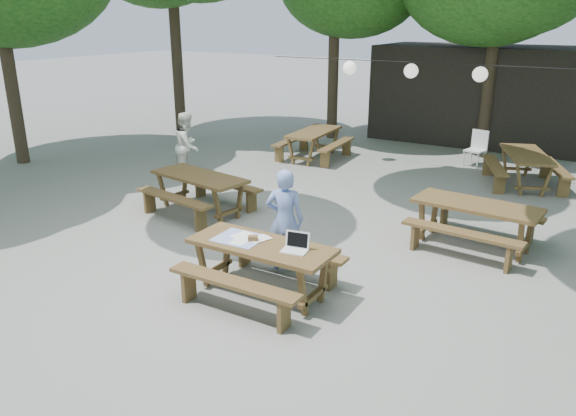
{
  "coord_description": "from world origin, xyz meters",
  "views": [
    {
      "loc": [
        4.3,
        -7.2,
        3.66
      ],
      "look_at": [
        0.41,
        -0.71,
        1.05
      ],
      "focal_mm": 35.0,
      "sensor_mm": 36.0,
      "label": 1
    }
  ],
  "objects_px": {
    "main_picnic_table": "(262,268)",
    "picnic_table_nw": "(200,193)",
    "plastic_chair": "(475,156)",
    "woman": "(285,220)",
    "second_person": "(188,146)"
  },
  "relations": [
    {
      "from": "main_picnic_table",
      "to": "second_person",
      "type": "height_order",
      "value": "second_person"
    },
    {
      "from": "main_picnic_table",
      "to": "picnic_table_nw",
      "type": "xyz_separation_m",
      "value": [
        -2.91,
        2.23,
        0.0
      ]
    },
    {
      "from": "picnic_table_nw",
      "to": "plastic_chair",
      "type": "height_order",
      "value": "plastic_chair"
    },
    {
      "from": "main_picnic_table",
      "to": "woman",
      "type": "bearing_deg",
      "value": 100.38
    },
    {
      "from": "picnic_table_nw",
      "to": "plastic_chair",
      "type": "bearing_deg",
      "value": 69.36
    },
    {
      "from": "picnic_table_nw",
      "to": "main_picnic_table",
      "type": "bearing_deg",
      "value": -27.89
    },
    {
      "from": "picnic_table_nw",
      "to": "woman",
      "type": "height_order",
      "value": "woman"
    },
    {
      "from": "picnic_table_nw",
      "to": "plastic_chair",
      "type": "relative_size",
      "value": 2.38
    },
    {
      "from": "picnic_table_nw",
      "to": "plastic_chair",
      "type": "distance_m",
      "value": 7.39
    },
    {
      "from": "main_picnic_table",
      "to": "picnic_table_nw",
      "type": "distance_m",
      "value": 3.67
    },
    {
      "from": "woman",
      "to": "second_person",
      "type": "relative_size",
      "value": 1.01
    },
    {
      "from": "picnic_table_nw",
      "to": "woman",
      "type": "relative_size",
      "value": 1.37
    },
    {
      "from": "second_person",
      "to": "plastic_chair",
      "type": "bearing_deg",
      "value": -72.07
    },
    {
      "from": "second_person",
      "to": "plastic_chair",
      "type": "xyz_separation_m",
      "value": [
        5.53,
        4.61,
        -0.52
      ]
    },
    {
      "from": "main_picnic_table",
      "to": "plastic_chair",
      "type": "bearing_deg",
      "value": 84.57
    }
  ]
}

